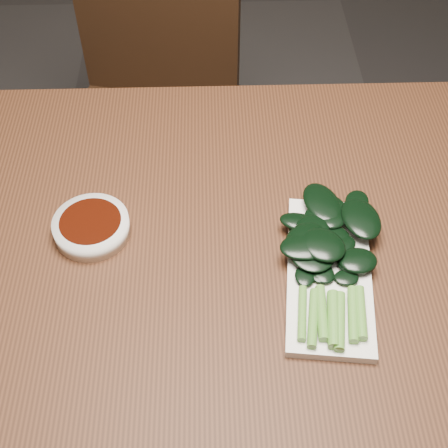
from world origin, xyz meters
TOP-DOWN VIEW (x-y plane):
  - ground at (0.00, 0.00)m, footprint 6.00×6.00m
  - table at (0.00, 0.00)m, footprint 1.40×0.80m
  - chair_far at (-0.19, 0.67)m, footprint 0.48×0.48m
  - sauce_bowl at (-0.23, 0.04)m, footprint 0.11×0.11m
  - serving_plate at (0.12, -0.05)m, footprint 0.15×0.28m
  - gai_lan at (0.12, -0.01)m, footprint 0.17×0.30m

SIDE VIEW (x-z plane):
  - ground at x=0.00m, z-range 0.00..0.00m
  - chair_far at x=-0.19m, z-range 0.04..0.93m
  - table at x=0.00m, z-range 0.30..1.05m
  - serving_plate at x=0.12m, z-range 0.75..0.76m
  - sauce_bowl at x=-0.23m, z-range 0.75..0.78m
  - gai_lan at x=0.12m, z-range 0.76..0.79m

